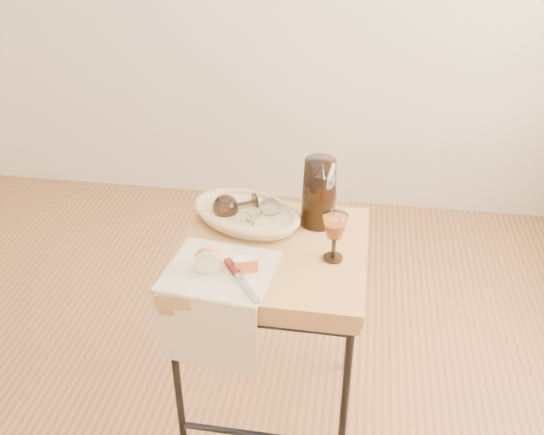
% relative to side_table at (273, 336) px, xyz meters
% --- Properties ---
extents(floor, '(3.60, 3.60, 0.00)m').
position_rel_side_table_xyz_m(floor, '(-0.35, -0.15, -0.37)').
color(floor, brown).
rests_on(floor, ground).
extents(side_table, '(0.59, 0.59, 0.74)m').
position_rel_side_table_xyz_m(side_table, '(0.00, 0.00, 0.00)').
color(side_table, brown).
rests_on(side_table, floor).
extents(tea_towel, '(0.34, 0.31, 0.01)m').
position_rel_side_table_xyz_m(tea_towel, '(-0.14, -0.15, 0.37)').
color(tea_towel, '#F6DFC1').
rests_on(tea_towel, side_table).
extents(bread_basket, '(0.41, 0.35, 0.05)m').
position_rel_side_table_xyz_m(bread_basket, '(-0.11, 0.13, 0.39)').
color(bread_basket, '#A08B54').
rests_on(bread_basket, side_table).
extents(goblet_lying_a, '(0.17, 0.15, 0.09)m').
position_rel_side_table_xyz_m(goblet_lying_a, '(-0.14, 0.15, 0.43)').
color(goblet_lying_a, '#39261A').
rests_on(goblet_lying_a, bread_basket).
extents(goblet_lying_b, '(0.13, 0.14, 0.08)m').
position_rel_side_table_xyz_m(goblet_lying_b, '(-0.06, 0.11, 0.42)').
color(goblet_lying_b, white).
rests_on(goblet_lying_b, bread_basket).
extents(pitcher, '(0.19, 0.26, 0.27)m').
position_rel_side_table_xyz_m(pitcher, '(0.13, 0.17, 0.49)').
color(pitcher, black).
rests_on(pitcher, side_table).
extents(wine_goblet, '(0.09, 0.09, 0.16)m').
position_rel_side_table_xyz_m(wine_goblet, '(0.19, -0.03, 0.45)').
color(wine_goblet, white).
rests_on(wine_goblet, side_table).
extents(apple_half, '(0.09, 0.05, 0.08)m').
position_rel_side_table_xyz_m(apple_half, '(-0.17, -0.16, 0.42)').
color(apple_half, red).
rests_on(apple_half, tea_towel).
extents(apple_wedge, '(0.06, 0.05, 0.04)m').
position_rel_side_table_xyz_m(apple_wedge, '(-0.06, -0.14, 0.40)').
color(apple_wedge, white).
rests_on(apple_wedge, tea_towel).
extents(table_knife, '(0.14, 0.19, 0.02)m').
position_rel_side_table_xyz_m(table_knife, '(-0.06, -0.19, 0.38)').
color(table_knife, silver).
rests_on(table_knife, tea_towel).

